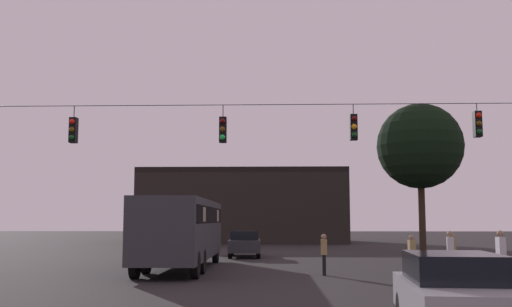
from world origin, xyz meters
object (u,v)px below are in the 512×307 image
Objects in this scene: pedestrian_near_bus at (324,252)px; pedestrian_trailing at (501,252)px; car_near_right at (455,293)px; pedestrian_crossing_center at (451,251)px; tree_left_silhouette at (420,146)px; pedestrian_crossing_right at (412,252)px; car_far_left at (245,243)px; pedestrian_crossing_left at (453,250)px; city_bus at (182,226)px.

pedestrian_trailing is (6.20, -1.66, 0.11)m from pedestrian_near_bus.
car_near_right is 2.52× the size of pedestrian_trailing.
pedestrian_crossing_center is 18.55m from tree_left_silhouette.
pedestrian_crossing_right is at bearing 80.34° from car_near_right.
pedestrian_crossing_right is at bearing 124.00° from pedestrian_crossing_center.
car_near_right is 11.42m from pedestrian_trailing.
car_far_left is 13.10m from pedestrian_crossing_left.
tree_left_silhouette is (13.98, 14.16, 5.28)m from city_bus.
city_bus is at bearing 160.65° from pedestrian_trailing.
tree_left_silhouette is at bearing 77.15° from car_near_right.
pedestrian_crossing_right is (9.66, -1.41, -1.01)m from city_bus.
pedestrian_crossing_left reaches higher than car_near_right.
pedestrian_trailing is (9.89, -12.92, 0.21)m from car_far_left.
pedestrian_near_bus reaches higher than car_far_left.
pedestrian_crossing_center is at bearing -5.01° from pedestrian_near_bus.
car_near_right is at bearing -106.06° from pedestrian_crossing_center.
pedestrian_near_bus is 6.42m from pedestrian_trailing.
city_bus is 11.20m from pedestrian_crossing_center.
city_bus is 1.09× the size of tree_left_silhouette.
pedestrian_crossing_right is 3.82m from pedestrian_trailing.
pedestrian_near_bus is at bearing 174.99° from pedestrian_crossing_center.
car_near_right is 13.43m from pedestrian_crossing_right.
pedestrian_crossing_center is 1.13× the size of pedestrian_crossing_right.
pedestrian_trailing reaches higher than car_far_left.
pedestrian_crossing_center is 4.79m from pedestrian_near_bus.
pedestrian_near_bus is at bearing -160.24° from pedestrian_crossing_left.
pedestrian_crossing_right is 0.96× the size of pedestrian_near_bus.
tree_left_silhouette reaches higher than city_bus.
tree_left_silhouette is at bearing 74.50° from pedestrian_crossing_right.
pedestrian_trailing is 0.18× the size of tree_left_silhouette.
city_bus is 2.51× the size of car_far_left.
car_near_right is at bearing -106.51° from pedestrian_crossing_left.
pedestrian_crossing_left is at bearing 99.48° from pedestrian_trailing.
pedestrian_crossing_left is 2.56m from pedestrian_crossing_center.
car_near_right is 12.09m from pedestrian_crossing_center.
pedestrian_crossing_left is (9.27, -9.25, 0.08)m from car_far_left.
pedestrian_near_bus is (-4.77, 0.42, -0.08)m from pedestrian_crossing_center.
city_bus reaches higher than pedestrian_crossing_right.
tree_left_silhouette reaches higher than car_near_right.
pedestrian_crossing_center is at bearing 73.94° from car_near_right.
tree_left_silhouette reaches higher than pedestrian_crossing_left.
pedestrian_crossing_center reaches higher than car_near_right.
car_near_right is (7.40, -14.65, -1.07)m from city_bus.
tree_left_silhouette is at bearing 79.36° from pedestrian_crossing_center.
pedestrian_crossing_left is 0.91× the size of pedestrian_crossing_center.
pedestrian_near_bus is at bearing -161.92° from pedestrian_crossing_right.
pedestrian_crossing_left is at bearing 22.88° from pedestrian_crossing_right.
city_bus is 6.38× the size of pedestrian_crossing_center.
pedestrian_crossing_left is at bearing -3.01° from city_bus.
tree_left_silhouette is at bearing 45.38° from city_bus.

